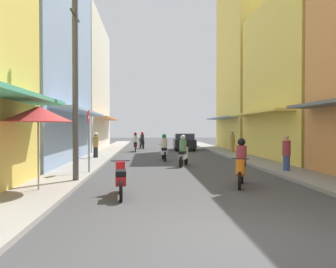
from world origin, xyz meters
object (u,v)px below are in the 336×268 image
object	(u,v)px
motorbike_red	(121,178)
vendor_umbrella	(38,114)
motorbike_orange	(241,165)
motorbike_silver	(184,152)
motorbike_maroon	(135,143)
motorbike_black	(142,141)
pedestrian_crossing	(286,154)
motorbike_white	(164,149)
pedestrian_midway	(96,144)
pedestrian_foreground	(232,141)
street_sign_no_entry	(89,133)
utility_pole	(75,89)
parked_car	(184,142)

from	to	relation	value
motorbike_red	vendor_umbrella	size ratio (longest dim) A/B	0.71
motorbike_orange	vendor_umbrella	size ratio (longest dim) A/B	0.68
motorbike_silver	motorbike_maroon	distance (m)	10.77
motorbike_red	motorbike_black	world-z (taller)	motorbike_black
pedestrian_crossing	motorbike_maroon	bearing A→B (deg)	117.17
motorbike_white	motorbike_black	xyz separation A→B (m)	(-1.44, 11.52, 0.00)
motorbike_white	pedestrian_midway	xyz separation A→B (m)	(-4.13, 1.07, 0.26)
motorbike_red	pedestrian_crossing	xyz separation A→B (m)	(6.64, 4.20, 0.32)
motorbike_white	motorbike_black	distance (m)	11.61
motorbike_orange	vendor_umbrella	distance (m)	6.51
motorbike_silver	pedestrian_foreground	distance (m)	8.89
motorbike_black	street_sign_no_entry	size ratio (longest dim) A/B	0.67
pedestrian_midway	utility_pole	xyz separation A→B (m)	(0.66, -8.76, 2.29)
pedestrian_midway	pedestrian_crossing	bearing A→B (deg)	-36.92
pedestrian_crossing	utility_pole	world-z (taller)	utility_pole
motorbike_orange	street_sign_no_entry	xyz separation A→B (m)	(-5.45, 2.87, 1.01)
motorbike_black	motorbike_orange	bearing A→B (deg)	-80.05
motorbike_white	pedestrian_midway	size ratio (longest dim) A/B	1.06
parked_car	motorbike_silver	bearing A→B (deg)	-96.83
motorbike_red	pedestrian_crossing	size ratio (longest dim) A/B	1.10
motorbike_maroon	parked_car	bearing A→B (deg)	19.46
motorbike_silver	motorbike_white	bearing A→B (deg)	106.03
motorbike_white	motorbike_silver	bearing A→B (deg)	-73.97
parked_car	pedestrian_crossing	distance (m)	14.94
pedestrian_crossing	street_sign_no_entry	bearing A→B (deg)	179.78
motorbike_orange	vendor_umbrella	world-z (taller)	vendor_umbrella
parked_car	pedestrian_midway	xyz separation A→B (m)	(-6.38, -7.94, 0.22)
motorbike_red	motorbike_silver	world-z (taller)	motorbike_silver
motorbike_maroon	pedestrian_foreground	world-z (taller)	pedestrian_foreground
motorbike_white	motorbike_orange	distance (m)	8.79
motorbike_white	pedestrian_foreground	size ratio (longest dim) A/B	1.03
parked_car	motorbike_maroon	bearing A→B (deg)	-160.54
motorbike_white	motorbike_red	bearing A→B (deg)	-100.08
motorbike_orange	pedestrian_crossing	size ratio (longest dim) A/B	1.06
utility_pole	street_sign_no_entry	size ratio (longest dim) A/B	2.40
motorbike_white	street_sign_no_entry	size ratio (longest dim) A/B	0.68
vendor_umbrella	motorbike_black	bearing A→B (deg)	82.58
pedestrian_midway	motorbike_white	bearing A→B (deg)	-14.49
motorbike_white	vendor_umbrella	size ratio (longest dim) A/B	0.71
utility_pole	parked_car	bearing A→B (deg)	71.09
motorbike_maroon	utility_pole	size ratio (longest dim) A/B	0.28
motorbike_black	pedestrian_foreground	distance (m)	9.62
motorbike_red	parked_car	xyz separation A→B (m)	(4.01, 18.91, 0.24)
pedestrian_midway	motorbike_black	bearing A→B (deg)	75.58
motorbike_orange	motorbike_red	size ratio (longest dim) A/B	0.96
motorbike_white	motorbike_red	size ratio (longest dim) A/B	1.00
motorbike_silver	motorbike_orange	bearing A→B (deg)	-77.53
parked_car	pedestrian_crossing	size ratio (longest dim) A/B	2.55
motorbike_silver	motorbike_maroon	xyz separation A→B (m)	(-2.74, 10.42, 0.00)
motorbike_white	motorbike_orange	xyz separation A→B (m)	(2.08, -8.54, 0.00)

